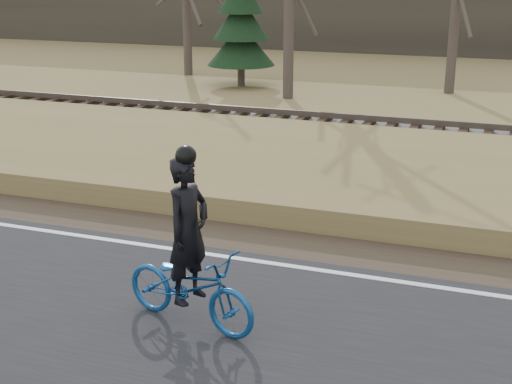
% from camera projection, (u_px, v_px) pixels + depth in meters
% --- Properties ---
extents(ground, '(120.00, 120.00, 0.00)m').
position_uv_depth(ground, '(152.00, 255.00, 11.56)').
color(ground, olive).
rests_on(ground, ground).
extents(road, '(120.00, 6.00, 0.06)m').
position_uv_depth(road, '(61.00, 323.00, 9.31)').
color(road, black).
rests_on(road, ground).
extents(edge_line, '(120.00, 0.12, 0.01)m').
position_uv_depth(edge_line, '(157.00, 247.00, 11.72)').
color(edge_line, silver).
rests_on(edge_line, road).
extents(shoulder, '(120.00, 1.60, 0.04)m').
position_uv_depth(shoulder, '(183.00, 229.00, 12.63)').
color(shoulder, '#473A2B').
rests_on(shoulder, ground).
extents(embankment, '(120.00, 5.00, 0.44)m').
position_uv_depth(embankment, '(243.00, 174.00, 15.25)').
color(embankment, olive).
rests_on(embankment, ground).
extents(ballast, '(120.00, 3.00, 0.45)m').
position_uv_depth(ballast, '(295.00, 135.00, 18.66)').
color(ballast, slate).
rests_on(ballast, ground).
extents(railroad, '(120.00, 2.40, 0.29)m').
position_uv_depth(railroad, '(295.00, 124.00, 18.56)').
color(railroad, black).
rests_on(railroad, ballast).
extents(cyclist, '(2.09, 1.14, 2.38)m').
position_uv_depth(cyclist, '(189.00, 270.00, 9.01)').
color(cyclist, navy).
rests_on(cyclist, road).
extents(conifer, '(2.60, 2.60, 5.24)m').
position_uv_depth(conifer, '(241.00, 20.00, 26.87)').
color(conifer, '#4A3E36').
rests_on(conifer, ground).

